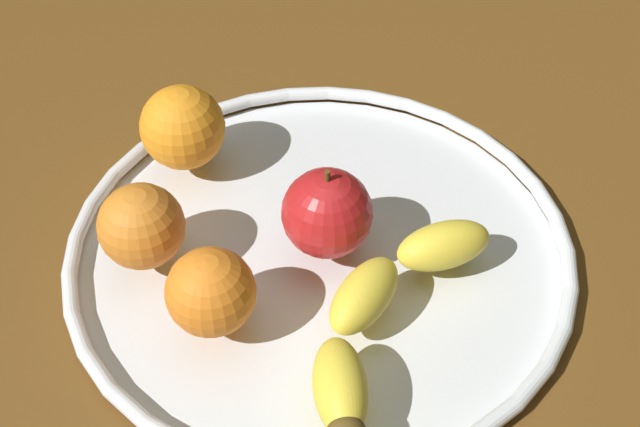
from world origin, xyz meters
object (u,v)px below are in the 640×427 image
Objects in this scene: fruit_bowl at (320,248)px; banana at (384,310)px; orange_back_right at (211,292)px; orange_back_left at (141,226)px; apple at (329,211)px; orange_front_left at (183,127)px.

banana reaches higher than fruit_bowl.
orange_back_right is (10.57, -1.56, 4.04)cm from fruit_bowl.
orange_back_left is (4.96, -18.06, 1.45)cm from banana.
fruit_bowl is 1.76× the size of banana.
orange_back_right is at bearing 78.86° from orange_back_left.
orange_back_left is 1.03× the size of orange_back_right.
banana is 2.93× the size of apple.
banana is at bearing 123.50° from orange_back_right.
orange_front_left is (-0.59, -15.26, 0.08)cm from apple.
fruit_bowl is 5.62× the size of orange_front_left.
apple reaches higher than banana.
banana is 3.47× the size of orange_back_left.
orange_back_left is 8.30cm from orange_back_right.
orange_back_left reaches higher than orange_back_right.
banana is (4.00, 8.35, 2.67)cm from fruit_bowl.
orange_front_left is 1.12× the size of orange_back_right.
apple reaches higher than orange_front_left.
banana is 18.79cm from orange_back_left.
apple is 1.18× the size of orange_back_left.
orange_back_left reaches higher than banana.
banana is 11.97cm from orange_back_right.
orange_back_right reaches higher than banana.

